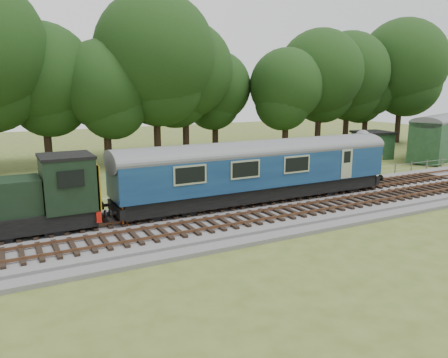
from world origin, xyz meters
TOP-DOWN VIEW (x-y plane):
  - ground at (0.00, 0.00)m, footprint 120.00×120.00m
  - ballast at (0.00, 0.00)m, footprint 70.00×7.00m
  - track_north at (0.00, 1.40)m, footprint 67.20×2.40m
  - track_south at (0.00, -1.60)m, footprint 67.20×2.40m
  - fence at (0.00, 4.50)m, footprint 64.00×0.12m
  - tree_line at (0.00, 22.00)m, footprint 70.00×8.00m
  - dmu_railcar at (0.35, 1.40)m, footprint 18.05×2.86m
  - shunter_loco at (-13.57, 1.40)m, footprint 8.92×2.60m
  - worker at (-8.30, 0.42)m, footprint 0.72×0.68m
  - shed at (21.09, 12.01)m, footprint 3.93×3.93m

SIDE VIEW (x-z plane):
  - ground at x=0.00m, z-range 0.00..0.00m
  - fence at x=0.00m, z-range -0.50..0.50m
  - tree_line at x=0.00m, z-range -9.00..9.00m
  - ballast at x=0.00m, z-range 0.00..0.35m
  - track_north at x=0.00m, z-range 0.31..0.52m
  - track_south at x=0.00m, z-range 0.31..0.52m
  - worker at x=-8.30m, z-range 0.35..2.00m
  - shed at x=21.09m, z-range 0.02..2.84m
  - shunter_loco at x=-13.57m, z-range 0.29..3.66m
  - dmu_railcar at x=0.35m, z-range 0.67..4.54m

